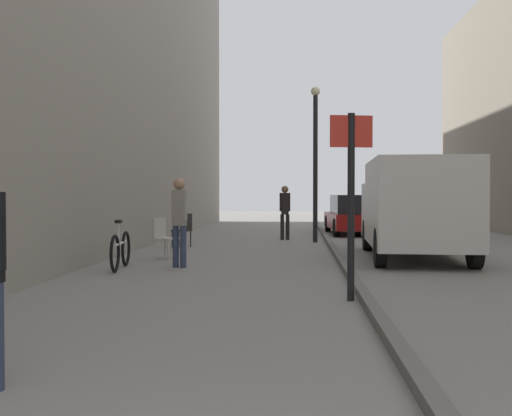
{
  "coord_description": "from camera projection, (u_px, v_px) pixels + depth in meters",
  "views": [
    {
      "loc": [
        0.65,
        -1.01,
        1.48
      ],
      "look_at": [
        -0.29,
        12.72,
        1.17
      ],
      "focal_mm": 43.14,
      "sensor_mm": 36.0,
      "label": 1
    }
  ],
  "objects": [
    {
      "name": "ground_plane",
      "position": [
        267.0,
        264.0,
        13.05
      ],
      "size": [
        80.0,
        80.0,
        0.0
      ],
      "primitive_type": "plane",
      "color": "gray"
    },
    {
      "name": "kerb_strip",
      "position": [
        342.0,
        262.0,
        12.94
      ],
      "size": [
        0.16,
        40.0,
        0.12
      ],
      "primitive_type": "cube",
      "color": "#615F5B",
      "rests_on": "ground_plane"
    },
    {
      "name": "pedestrian_main_foreground",
      "position": [
        285.0,
        209.0,
        19.83
      ],
      "size": [
        0.35,
        0.23,
        1.75
      ],
      "rotation": [
        0.0,
        0.0,
        3.24
      ],
      "color": "black",
      "rests_on": "ground_plane"
    },
    {
      "name": "pedestrian_far_crossing",
      "position": [
        179.0,
        216.0,
        12.37
      ],
      "size": [
        0.34,
        0.27,
        1.8
      ],
      "rotation": [
        0.0,
        0.0,
        2.76
      ],
      "color": "#2D3851",
      "rests_on": "ground_plane"
    },
    {
      "name": "delivery_van",
      "position": [
        414.0,
        206.0,
        14.13
      ],
      "size": [
        2.29,
        5.52,
        2.23
      ],
      "rotation": [
        0.0,
        0.0,
        -0.04
      ],
      "color": "silver",
      "rests_on": "ground_plane"
    },
    {
      "name": "parked_car",
      "position": [
        354.0,
        215.0,
        22.78
      ],
      "size": [
        2.03,
        4.29,
        1.45
      ],
      "rotation": [
        0.0,
        0.0,
        0.05
      ],
      "color": "maroon",
      "rests_on": "ground_plane"
    },
    {
      "name": "street_sign_post",
      "position": [
        351.0,
        190.0,
        8.5
      ],
      "size": [
        0.59,
        0.15,
        2.6
      ],
      "rotation": [
        0.0,
        0.0,
        3.34
      ],
      "color": "black",
      "rests_on": "ground_plane"
    },
    {
      "name": "lamp_post",
      "position": [
        315.0,
        154.0,
        18.78
      ],
      "size": [
        0.28,
        0.28,
        4.76
      ],
      "color": "black",
      "rests_on": "ground_plane"
    },
    {
      "name": "bicycle_leaning",
      "position": [
        121.0,
        250.0,
        12.1
      ],
      "size": [
        0.21,
        1.77,
        0.98
      ],
      "rotation": [
        0.0,
        0.0,
        0.08
      ],
      "color": "black",
      "rests_on": "ground_plane"
    },
    {
      "name": "cafe_chair_near_window",
      "position": [
        184.0,
        228.0,
        17.08
      ],
      "size": [
        0.55,
        0.55,
        0.94
      ],
      "rotation": [
        0.0,
        0.0,
        1.26
      ],
      "color": "black",
      "rests_on": "ground_plane"
    },
    {
      "name": "cafe_chair_by_doorway",
      "position": [
        163.0,
        235.0,
        14.02
      ],
      "size": [
        0.58,
        0.58,
        0.94
      ],
      "rotation": [
        0.0,
        0.0,
        4.28
      ],
      "color": "#B7B2A8",
      "rests_on": "ground_plane"
    }
  ]
}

